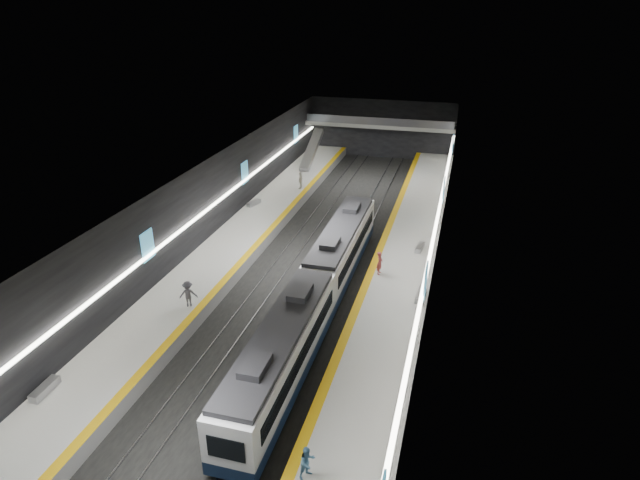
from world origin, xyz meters
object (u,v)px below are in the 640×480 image
(escalator, at_px, (312,149))
(bench_left_near, at_px, (45,389))
(passenger_right_a, at_px, (380,263))
(bench_right_near, at_px, (421,295))
(passenger_right_b, at_px, (307,463))
(bench_left_far, at_px, (254,203))
(bench_right_far, at_px, (420,248))
(train, at_px, (317,290))
(passenger_left_a, at_px, (301,181))
(passenger_left_b, at_px, (188,294))

(escalator, relative_size, bench_left_near, 4.11)
(escalator, relative_size, passenger_right_a, 4.25)
(bench_right_near, bearing_deg, passenger_right_b, -97.27)
(bench_left_near, relative_size, bench_left_far, 1.08)
(passenger_right_b, bearing_deg, bench_right_far, 29.03)
(train, distance_m, passenger_left_a, 24.94)
(train, distance_m, passenger_right_a, 6.75)
(escalator, bearing_deg, bench_right_far, -53.96)
(escalator, bearing_deg, passenger_right_b, -73.97)
(passenger_right_a, bearing_deg, bench_left_near, 143.54)
(bench_right_far, height_order, passenger_left_b, passenger_left_b)
(passenger_left_b, bearing_deg, escalator, -110.64)
(passenger_left_a, bearing_deg, train, 21.25)
(passenger_right_b, distance_m, passenger_left_b, 17.01)
(passenger_right_b, bearing_deg, passenger_left_b, 80.62)
(bench_left_near, xyz_separation_m, passenger_left_a, (3.42, 36.23, 0.72))
(escalator, height_order, passenger_left_b, escalator)
(passenger_right_a, relative_size, passenger_right_b, 1.12)
(bench_right_near, bearing_deg, escalator, 123.20)
(passenger_left_b, bearing_deg, bench_left_far, -104.07)
(train, relative_size, bench_left_far, 16.71)
(bench_left_far, height_order, passenger_right_b, passenger_right_b)
(bench_right_near, bearing_deg, passenger_left_b, -156.96)
(bench_left_near, xyz_separation_m, bench_left_far, (0.26, 29.98, -0.02))
(bench_right_far, xyz_separation_m, passenger_left_a, (-14.60, 12.48, 0.74))
(bench_right_near, height_order, passenger_left_a, passenger_left_a)
(escalator, bearing_deg, bench_left_near, -92.40)
(passenger_right_b, bearing_deg, escalator, 50.66)
(escalator, relative_size, passenger_left_a, 4.19)
(bench_left_near, xyz_separation_m, bench_right_far, (18.03, 23.75, -0.03))
(passenger_right_a, height_order, passenger_left_b, passenger_left_b)
(bench_right_far, bearing_deg, passenger_left_b, -130.70)
(train, height_order, bench_left_near, train)
(bench_left_far, xyz_separation_m, passenger_right_a, (15.14, -11.43, 0.72))
(bench_left_near, bearing_deg, bench_right_near, 38.24)
(bench_left_near, bearing_deg, passenger_right_b, -7.13)
(bench_right_far, bearing_deg, bench_right_near, -76.82)
(passenger_right_b, bearing_deg, train, 48.84)
(passenger_right_b, bearing_deg, bench_left_far, 60.50)
(bench_left_far, distance_m, passenger_right_b, 35.04)
(escalator, xyz_separation_m, bench_right_near, (17.00, -30.16, -1.65))
(bench_right_near, bearing_deg, passenger_left_a, 130.88)
(bench_left_near, height_order, passenger_right_a, passenger_right_a)
(bench_left_far, relative_size, passenger_right_a, 0.95)
(bench_right_near, relative_size, passenger_right_a, 1.08)
(train, xyz_separation_m, escalator, (-10.00, 33.11, 0.70))
(passenger_right_b, bearing_deg, passenger_left_a, 52.43)
(bench_right_far, bearing_deg, passenger_left_a, 146.29)
(bench_right_near, xyz_separation_m, passenger_right_a, (-3.52, 2.83, 0.69))
(bench_left_near, relative_size, passenger_left_b, 1.01)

